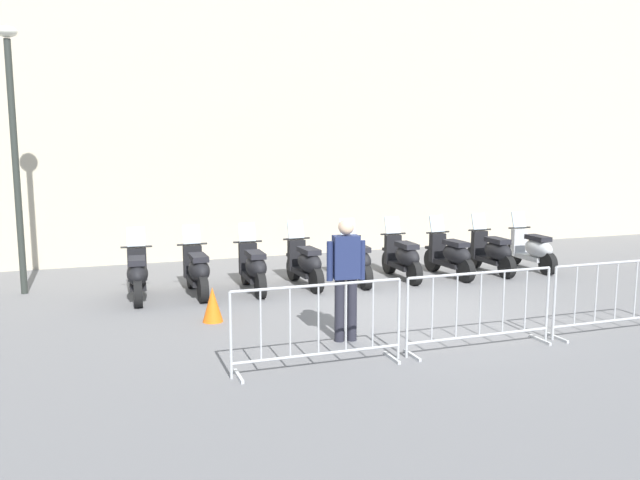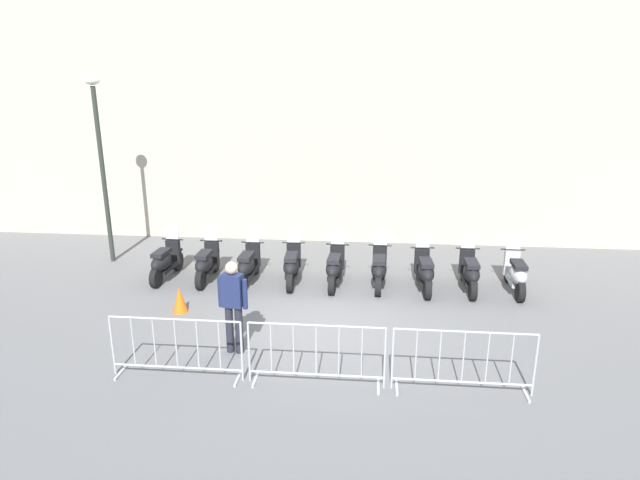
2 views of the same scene
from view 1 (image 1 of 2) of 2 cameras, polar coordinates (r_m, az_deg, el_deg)
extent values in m
plane|color=slate|center=(10.87, 7.71, -6.22)|extent=(120.00, 120.00, 0.00)
cube|color=beige|center=(17.42, -3.08, 19.79)|extent=(28.10, 4.17, 12.31)
cylinder|color=black|center=(12.57, -15.84, -3.34)|extent=(0.14, 0.48, 0.48)
cylinder|color=black|center=(11.35, -15.81, -4.59)|extent=(0.14, 0.48, 0.48)
cube|color=black|center=(11.95, -15.83, -3.74)|extent=(0.28, 0.87, 0.10)
ellipsoid|color=black|center=(11.63, -15.87, -2.87)|extent=(0.36, 0.84, 0.40)
cube|color=black|center=(11.62, -15.92, -1.78)|extent=(0.28, 0.60, 0.10)
cube|color=black|center=(12.32, -15.90, -2.10)|extent=(0.34, 0.14, 0.60)
cylinder|color=black|center=(12.27, -15.96, -0.58)|extent=(0.56, 0.04, 0.04)
cube|color=silver|center=(12.29, -15.99, 0.28)|extent=(0.32, 0.14, 0.35)
cube|color=black|center=(12.51, -15.89, -2.13)|extent=(0.20, 0.32, 0.06)
cylinder|color=black|center=(12.63, -11.32, -3.11)|extent=(0.18, 0.49, 0.48)
cylinder|color=black|center=(11.44, -10.34, -4.30)|extent=(0.18, 0.49, 0.48)
cube|color=black|center=(12.03, -10.86, -3.49)|extent=(0.35, 0.89, 0.10)
ellipsoid|color=black|center=(11.71, -10.67, -2.61)|extent=(0.43, 0.87, 0.40)
cube|color=black|center=(11.70, -10.72, -1.53)|extent=(0.33, 0.62, 0.10)
cube|color=black|center=(12.40, -11.22, -1.87)|extent=(0.35, 0.17, 0.60)
cylinder|color=black|center=(12.34, -11.27, -0.36)|extent=(0.56, 0.08, 0.04)
cube|color=silver|center=(12.36, -11.33, 0.49)|extent=(0.33, 0.16, 0.35)
cube|color=black|center=(12.58, -11.35, -1.91)|extent=(0.22, 0.33, 0.06)
cylinder|color=black|center=(12.78, -6.56, -2.87)|extent=(0.16, 0.49, 0.48)
cylinder|color=black|center=(11.59, -5.31, -4.03)|extent=(0.16, 0.49, 0.48)
cube|color=black|center=(12.18, -5.97, -3.23)|extent=(0.32, 0.88, 0.10)
ellipsoid|color=black|center=(11.86, -5.70, -2.36)|extent=(0.40, 0.85, 0.40)
cube|color=black|center=(11.85, -5.75, -1.29)|extent=(0.31, 0.61, 0.10)
cube|color=black|center=(12.54, -6.41, -1.64)|extent=(0.35, 0.15, 0.60)
cylinder|color=black|center=(12.49, -6.43, -0.15)|extent=(0.56, 0.06, 0.04)
cube|color=silver|center=(12.51, -6.49, 0.70)|extent=(0.33, 0.15, 0.35)
cube|color=black|center=(12.73, -6.58, -1.67)|extent=(0.21, 0.33, 0.06)
cylinder|color=black|center=(13.10, -2.37, -2.53)|extent=(0.19, 0.49, 0.48)
cylinder|color=black|center=(11.97, -0.33, -3.59)|extent=(0.19, 0.49, 0.48)
cube|color=black|center=(12.52, -1.40, -2.86)|extent=(0.38, 0.89, 0.10)
ellipsoid|color=black|center=(12.22, -0.94, -2.00)|extent=(0.46, 0.88, 0.40)
cube|color=black|center=(12.21, -0.99, -0.96)|extent=(0.35, 0.63, 0.10)
cube|color=black|center=(12.87, -2.10, -1.33)|extent=(0.35, 0.18, 0.60)
cylinder|color=black|center=(12.82, -2.10, 0.12)|extent=(0.56, 0.10, 0.04)
cube|color=silver|center=(12.84, -2.18, 0.95)|extent=(0.33, 0.18, 0.35)
cube|color=black|center=(13.05, -2.38, -1.37)|extent=(0.24, 0.34, 0.06)
cylinder|color=black|center=(13.42, 2.21, -2.27)|extent=(0.15, 0.48, 0.48)
cylinder|color=black|center=(12.27, 4.06, -3.31)|extent=(0.15, 0.48, 0.48)
cube|color=black|center=(12.84, 3.09, -2.59)|extent=(0.29, 0.87, 0.10)
ellipsoid|color=black|center=(12.53, 3.53, -1.75)|extent=(0.37, 0.84, 0.40)
cube|color=black|center=(12.53, 3.49, -0.73)|extent=(0.29, 0.60, 0.10)
cube|color=black|center=(13.19, 2.47, -1.09)|extent=(0.34, 0.14, 0.60)
cylinder|color=black|center=(13.14, 2.48, 0.33)|extent=(0.56, 0.04, 0.04)
cube|color=silver|center=(13.16, 2.42, 1.13)|extent=(0.32, 0.14, 0.35)
cube|color=black|center=(13.37, 2.21, -1.13)|extent=(0.20, 0.32, 0.06)
cylinder|color=black|center=(13.85, 6.14, -1.97)|extent=(0.15, 0.48, 0.48)
cylinder|color=black|center=(12.75, 8.37, -2.93)|extent=(0.15, 0.48, 0.48)
cube|color=black|center=(13.29, 7.21, -2.26)|extent=(0.31, 0.88, 0.10)
ellipsoid|color=black|center=(13.00, 7.74, -1.44)|extent=(0.39, 0.85, 0.40)
cube|color=black|center=(12.99, 7.70, -0.46)|extent=(0.30, 0.61, 0.10)
cube|color=black|center=(13.63, 6.47, -0.82)|extent=(0.34, 0.15, 0.60)
cylinder|color=black|center=(13.58, 6.49, 0.55)|extent=(0.56, 0.05, 0.04)
cube|color=silver|center=(13.60, 6.42, 1.33)|extent=(0.32, 0.15, 0.35)
cube|color=black|center=(13.81, 6.16, -0.87)|extent=(0.21, 0.33, 0.06)
cylinder|color=black|center=(14.21, 9.93, -1.78)|extent=(0.19, 0.49, 0.48)
cylinder|color=black|center=(13.20, 12.79, -2.66)|extent=(0.19, 0.49, 0.48)
cube|color=black|center=(13.69, 11.31, -2.04)|extent=(0.38, 0.89, 0.10)
ellipsoid|color=black|center=(13.42, 12.00, -1.23)|extent=(0.45, 0.88, 0.40)
cube|color=black|center=(13.41, 11.95, -0.28)|extent=(0.35, 0.63, 0.10)
cube|color=black|center=(14.01, 10.36, -0.66)|extent=(0.35, 0.18, 0.60)
cylinder|color=black|center=(13.96, 10.40, 0.68)|extent=(0.56, 0.10, 0.04)
cube|color=silver|center=(13.98, 10.31, 1.44)|extent=(0.33, 0.18, 0.35)
cube|color=black|center=(14.17, 9.96, -0.71)|extent=(0.24, 0.34, 0.06)
cylinder|color=black|center=(14.81, 13.49, -1.48)|extent=(0.16, 0.49, 0.48)
cylinder|color=black|center=(13.79, 16.22, -2.31)|extent=(0.16, 0.49, 0.48)
cube|color=black|center=(14.29, 14.82, -1.72)|extent=(0.32, 0.88, 0.10)
ellipsoid|color=black|center=(14.02, 15.48, -0.95)|extent=(0.40, 0.86, 0.40)
cube|color=black|center=(14.01, 15.44, -0.04)|extent=(0.31, 0.61, 0.10)
cube|color=black|center=(14.60, 13.92, -0.40)|extent=(0.35, 0.16, 0.60)
cylinder|color=black|center=(14.56, 13.97, 0.89)|extent=(0.56, 0.06, 0.04)
cube|color=silver|center=(14.57, 13.89, 1.61)|extent=(0.33, 0.16, 0.35)
cube|color=black|center=(14.76, 13.53, -0.44)|extent=(0.22, 0.33, 0.06)
cylinder|color=black|center=(15.41, 16.76, -1.22)|extent=(0.16, 0.48, 0.48)
cylinder|color=black|center=(14.42, 19.54, -2.00)|extent=(0.16, 0.48, 0.48)
cube|color=#B7BABC|center=(14.90, 18.11, -1.45)|extent=(0.31, 0.88, 0.10)
ellipsoid|color=#B7BABC|center=(14.64, 18.79, -0.70)|extent=(0.39, 0.85, 0.40)
cube|color=black|center=(14.63, 18.76, 0.17)|extent=(0.30, 0.61, 0.10)
cube|color=#B7BABC|center=(15.21, 17.21, -0.18)|extent=(0.34, 0.15, 0.60)
cylinder|color=black|center=(15.16, 17.26, 1.05)|extent=(0.56, 0.06, 0.04)
cube|color=silver|center=(15.18, 17.19, 1.75)|extent=(0.32, 0.15, 0.35)
cube|color=#B7BABC|center=(15.36, 16.81, -0.23)|extent=(0.21, 0.33, 0.06)
cube|color=#B2B5B7|center=(7.87, -7.21, -11.88)|extent=(0.07, 0.44, 0.04)
cube|color=#B2B5B7|center=(8.48, 6.39, -10.33)|extent=(0.07, 0.44, 0.04)
cylinder|color=#B2B5B7|center=(7.69, -7.93, -8.41)|extent=(0.04, 0.04, 1.05)
cylinder|color=#B2B5B7|center=(8.37, 6.99, -6.98)|extent=(0.04, 0.04, 1.05)
cylinder|color=#B2B5B7|center=(7.83, -0.14, -4.04)|extent=(2.18, 0.17, 0.04)
cylinder|color=#B2B5B7|center=(8.07, -0.14, -10.08)|extent=(2.18, 0.17, 0.04)
cylinder|color=#B2B5B7|center=(7.74, -5.28, -7.56)|extent=(0.02, 0.02, 0.87)
cylinder|color=#B2B5B7|center=(7.83, -2.67, -7.33)|extent=(0.02, 0.02, 0.87)
cylinder|color=#B2B5B7|center=(7.94, -0.14, -7.10)|extent=(0.02, 0.02, 0.87)
cylinder|color=#B2B5B7|center=(8.06, 2.32, -6.87)|extent=(0.02, 0.02, 0.87)
cylinder|color=#B2B5B7|center=(8.20, 4.70, -6.63)|extent=(0.02, 0.02, 0.87)
cube|color=#B2B5B7|center=(8.61, 8.18, -10.08)|extent=(0.07, 0.44, 0.04)
cube|color=#B2B5B7|center=(9.67, 18.92, -8.37)|extent=(0.07, 0.44, 0.04)
cylinder|color=#B2B5B7|center=(8.42, 7.73, -6.89)|extent=(0.04, 0.04, 1.05)
cylinder|color=#B2B5B7|center=(9.59, 19.48, -5.41)|extent=(0.04, 0.04, 1.05)
cylinder|color=#B2B5B7|center=(8.84, 14.12, -2.84)|extent=(2.18, 0.17, 0.04)
cylinder|color=#B2B5B7|center=(9.05, 13.92, -8.25)|extent=(2.18, 0.17, 0.04)
cylinder|color=#B2B5B7|center=(8.57, 9.92, -6.06)|extent=(0.02, 0.02, 0.87)
cylinder|color=#B2B5B7|center=(8.75, 12.01, -5.82)|extent=(0.02, 0.02, 0.87)
cylinder|color=#B2B5B7|center=(8.94, 14.02, -5.58)|extent=(0.02, 0.02, 0.87)
cylinder|color=#B2B5B7|center=(9.14, 15.93, -5.34)|extent=(0.02, 0.02, 0.87)
cylinder|color=#B2B5B7|center=(9.35, 17.76, -5.11)|extent=(0.02, 0.02, 0.87)
cube|color=#B2B5B7|center=(9.85, 20.29, -8.13)|extent=(0.07, 0.44, 0.04)
cylinder|color=#B2B5B7|center=(9.66, 20.04, -5.33)|extent=(0.04, 0.04, 1.05)
cylinder|color=#B2B5B7|center=(10.28, 24.91, -1.81)|extent=(2.18, 0.17, 0.04)
cylinder|color=#B2B5B7|center=(10.46, 24.61, -6.51)|extent=(2.18, 0.17, 0.04)
cylinder|color=#B2B5B7|center=(9.88, 21.71, -4.59)|extent=(0.02, 0.02, 0.87)
cylinder|color=#B2B5B7|center=(10.12, 23.27, -4.38)|extent=(0.02, 0.02, 0.87)
cylinder|color=#B2B5B7|center=(10.36, 24.76, -4.18)|extent=(0.02, 0.02, 0.87)
cylinder|color=#B2B5B7|center=(10.61, 26.18, -3.98)|extent=(0.02, 0.02, 0.87)
cylinder|color=#2D332D|center=(12.89, -25.33, 5.65)|extent=(0.12, 0.12, 4.58)
ellipsoid|color=silver|center=(13.03, -26.03, 16.27)|extent=(0.36, 0.36, 0.20)
cylinder|color=#23232D|center=(9.05, 1.74, -6.22)|extent=(0.14, 0.14, 0.90)
cylinder|color=#23232D|center=(9.10, 2.84, -6.15)|extent=(0.14, 0.14, 0.90)
cube|color=navy|center=(8.91, 2.32, -1.52)|extent=(0.37, 0.24, 0.60)
sphere|color=beige|center=(8.85, 2.34, 1.16)|extent=(0.22, 0.22, 0.22)
cylinder|color=navy|center=(8.87, 0.88, -1.89)|extent=(0.09, 0.09, 0.55)
cylinder|color=navy|center=(8.98, 3.74, -1.78)|extent=(0.09, 0.09, 0.55)
cone|color=orange|center=(10.20, -9.50, -5.65)|extent=(0.32, 0.32, 0.55)
camera|label=2|loc=(5.99, 78.20, 21.75)|focal=30.23mm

